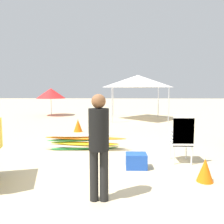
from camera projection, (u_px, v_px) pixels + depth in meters
ground at (90, 175)px, 4.69m from camera, size 80.00×80.00×0.00m
stacked_plastic_chairs at (182, 135)px, 5.39m from camera, size 0.48×0.48×1.20m
surfboard_pile at (83, 142)px, 6.65m from camera, size 2.46×0.62×0.48m
lifeguard_near_right at (99, 140)px, 3.53m from camera, size 0.32×0.32×1.70m
popup_canopy at (138, 81)px, 13.35m from camera, size 3.05×3.05×2.62m
beach_umbrella_mid at (51, 93)px, 15.29m from camera, size 1.97×1.97×1.86m
traffic_cone_near at (205, 170)px, 4.34m from camera, size 0.32×0.32×0.45m
traffic_cone_far at (78, 125)px, 9.50m from camera, size 0.37×0.37×0.53m
cooler_box at (136, 161)px, 5.09m from camera, size 0.47×0.37×0.34m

